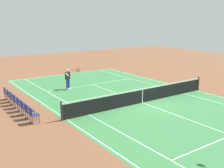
% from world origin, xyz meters
% --- Properties ---
extents(ground_plane, '(60.00, 60.00, 0.00)m').
position_xyz_m(ground_plane, '(0.00, 0.00, 0.00)').
color(ground_plane, brown).
extents(court_slab, '(24.20, 11.40, 0.00)m').
position_xyz_m(court_slab, '(0.00, 0.00, 0.00)').
color(court_slab, '#387A42').
rests_on(court_slab, ground_plane).
extents(court_line_markings, '(23.85, 11.05, 0.01)m').
position_xyz_m(court_line_markings, '(0.00, 0.00, 0.00)').
color(court_line_markings, white).
rests_on(court_line_markings, ground_plane).
extents(tennis_net, '(0.10, 11.70, 1.08)m').
position_xyz_m(tennis_net, '(0.00, 0.00, 0.49)').
color(tennis_net, '#2D2D33').
rests_on(tennis_net, ground_plane).
extents(tennis_player_near, '(0.89, 0.98, 1.70)m').
position_xyz_m(tennis_player_near, '(6.17, 2.39, 0.93)').
color(tennis_player_near, navy).
rests_on(tennis_player_near, ground_plane).
extents(tennis_ball, '(0.07, 0.07, 0.07)m').
position_xyz_m(tennis_ball, '(5.61, -2.82, 0.03)').
color(tennis_ball, '#CCE01E').
rests_on(tennis_ball, ground_plane).
extents(spectator_chair_0, '(0.44, 0.44, 0.88)m').
position_xyz_m(spectator_chair_0, '(0.55, 7.19, 0.52)').
color(spectator_chair_0, '#38383D').
rests_on(spectator_chair_0, ground_plane).
extents(spectator_chair_1, '(0.44, 0.44, 0.88)m').
position_xyz_m(spectator_chair_1, '(1.31, 7.19, 0.52)').
color(spectator_chair_1, '#38383D').
rests_on(spectator_chair_1, ground_plane).
extents(spectator_chair_2, '(0.44, 0.44, 0.88)m').
position_xyz_m(spectator_chair_2, '(2.08, 7.19, 0.52)').
color(spectator_chair_2, '#38383D').
rests_on(spectator_chair_2, ground_plane).
extents(spectator_chair_3, '(0.44, 0.44, 0.88)m').
position_xyz_m(spectator_chair_3, '(2.84, 7.19, 0.52)').
color(spectator_chair_3, '#38383D').
rests_on(spectator_chair_3, ground_plane).
extents(spectator_chair_4, '(0.44, 0.44, 0.88)m').
position_xyz_m(spectator_chair_4, '(3.60, 7.19, 0.52)').
color(spectator_chair_4, '#38383D').
rests_on(spectator_chair_4, ground_plane).
extents(spectator_chair_5, '(0.44, 0.44, 0.88)m').
position_xyz_m(spectator_chair_5, '(4.37, 7.19, 0.52)').
color(spectator_chair_5, '#38383D').
rests_on(spectator_chair_5, ground_plane).
extents(spectator_chair_6, '(0.44, 0.44, 0.88)m').
position_xyz_m(spectator_chair_6, '(5.13, 7.19, 0.52)').
color(spectator_chair_6, '#38383D').
rests_on(spectator_chair_6, ground_plane).
extents(spectator_chair_7, '(0.44, 0.44, 0.88)m').
position_xyz_m(spectator_chair_7, '(5.90, 7.19, 0.52)').
color(spectator_chair_7, '#38383D').
rests_on(spectator_chair_7, ground_plane).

